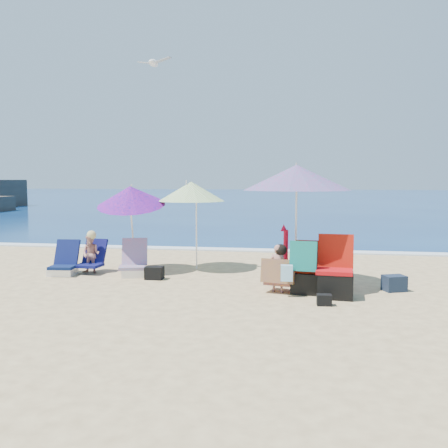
# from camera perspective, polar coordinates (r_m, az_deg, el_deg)

# --- Properties ---
(ground) EXTENTS (120.00, 120.00, 0.00)m
(ground) POSITION_cam_1_polar(r_m,az_deg,el_deg) (8.33, 0.95, -8.21)
(ground) COLOR #D8BC84
(ground) RESTS_ON ground
(sea) EXTENTS (120.00, 80.00, 0.12)m
(sea) POSITION_cam_1_polar(r_m,az_deg,el_deg) (53.07, 7.94, 3.02)
(sea) COLOR navy
(sea) RESTS_ON ground
(foam) EXTENTS (120.00, 0.50, 0.04)m
(foam) POSITION_cam_1_polar(r_m,az_deg,el_deg) (13.31, 4.10, -3.07)
(foam) COLOR white
(foam) RESTS_ON ground
(umbrella_turquoise) EXTENTS (2.39, 2.39, 2.23)m
(umbrella_turquoise) POSITION_cam_1_polar(r_m,az_deg,el_deg) (9.00, 8.41, 5.35)
(umbrella_turquoise) COLOR silver
(umbrella_turquoise) RESTS_ON ground
(umbrella_striped) EXTENTS (1.87, 1.87, 1.92)m
(umbrella_striped) POSITION_cam_1_polar(r_m,az_deg,el_deg) (10.50, -3.82, 3.78)
(umbrella_striped) COLOR white
(umbrella_striped) RESTS_ON ground
(umbrella_blue) EXTENTS (1.56, 1.61, 1.95)m
(umbrella_blue) POSITION_cam_1_polar(r_m,az_deg,el_deg) (10.38, -10.79, 3.24)
(umbrella_blue) COLOR silver
(umbrella_blue) RESTS_ON ground
(furled_umbrella) EXTENTS (0.15, 0.12, 1.13)m
(furled_umbrella) POSITION_cam_1_polar(r_m,az_deg,el_deg) (9.00, 7.13, -3.23)
(furled_umbrella) COLOR red
(furled_umbrella) RESTS_ON ground
(chair_navy) EXTENTS (0.56, 0.67, 0.69)m
(chair_navy) POSITION_cam_1_polar(r_m,az_deg,el_deg) (10.52, -18.10, -4.63)
(chair_navy) COLOR #0B1943
(chair_navy) RESTS_ON ground
(chair_rainbow) EXTENTS (0.71, 0.77, 0.73)m
(chair_rainbow) POSITION_cam_1_polar(r_m,az_deg,el_deg) (10.06, -10.31, -4.82)
(chair_rainbow) COLOR #C44845
(chair_rainbow) RESTS_ON ground
(camp_chair_left) EXTENTS (0.64, 0.63, 1.02)m
(camp_chair_left) POSITION_cam_1_polar(r_m,az_deg,el_deg) (8.33, 12.81, -6.20)
(camp_chair_left) COLOR red
(camp_chair_left) RESTS_ON ground
(camp_chair_right) EXTENTS (0.75, 0.75, 0.92)m
(camp_chair_right) POSITION_cam_1_polar(r_m,az_deg,el_deg) (8.49, 9.47, -5.73)
(camp_chair_right) COLOR #AC1B0C
(camp_chair_right) RESTS_ON ground
(person_center) EXTENTS (0.60, 0.56, 0.84)m
(person_center) POSITION_cam_1_polar(r_m,az_deg,el_deg) (8.45, 6.32, -5.24)
(person_center) COLOR #AB7267
(person_center) RESTS_ON ground
(person_left) EXTENTS (0.53, 0.64, 0.88)m
(person_left) POSITION_cam_1_polar(r_m,az_deg,el_deg) (10.52, -15.16, -3.35)
(person_left) COLOR tan
(person_left) RESTS_ON ground
(bag_black_a) EXTENTS (0.34, 0.25, 0.25)m
(bag_black_a) POSITION_cam_1_polar(r_m,az_deg,el_deg) (9.66, -8.09, -5.64)
(bag_black_a) COLOR black
(bag_black_a) RESTS_ON ground
(bag_navy_b) EXTENTS (0.44, 0.39, 0.27)m
(bag_navy_b) POSITION_cam_1_polar(r_m,az_deg,el_deg) (9.07, 19.15, -6.51)
(bag_navy_b) COLOR #192538
(bag_navy_b) RESTS_ON ground
(bag_black_b) EXTENTS (0.23, 0.17, 0.17)m
(bag_black_b) POSITION_cam_1_polar(r_m,az_deg,el_deg) (7.78, 11.56, -8.63)
(bag_black_b) COLOR black
(bag_black_b) RESTS_ON ground
(seagull) EXTENTS (0.80, 0.46, 0.14)m
(seagull) POSITION_cam_1_polar(r_m,az_deg,el_deg) (10.69, -8.18, 18.03)
(seagull) COLOR silver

